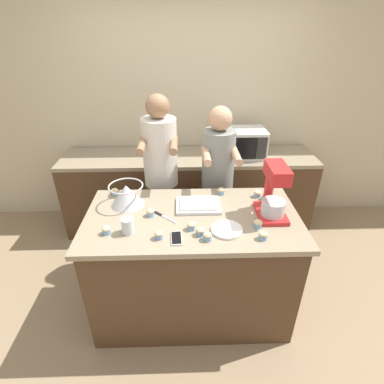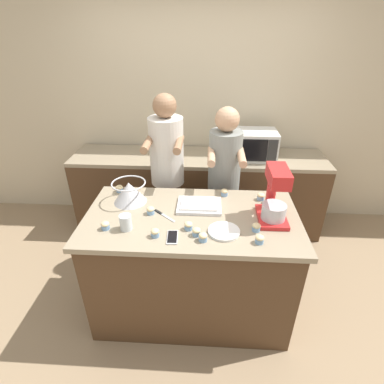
# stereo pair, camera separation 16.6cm
# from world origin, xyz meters

# --- Properties ---
(ground_plane) EXTENTS (16.00, 16.00, 0.00)m
(ground_plane) POSITION_xyz_m (0.00, 0.00, 0.00)
(ground_plane) COLOR #937A5B
(back_wall) EXTENTS (10.00, 0.06, 2.70)m
(back_wall) POSITION_xyz_m (0.00, 1.61, 1.35)
(back_wall) COLOR beige
(back_wall) RESTS_ON ground_plane
(island_counter) EXTENTS (1.58, 0.83, 0.95)m
(island_counter) POSITION_xyz_m (0.00, 0.00, 0.48)
(island_counter) COLOR #4C331E
(island_counter) RESTS_ON ground_plane
(back_counter) EXTENTS (2.80, 0.60, 0.90)m
(back_counter) POSITION_xyz_m (0.00, 1.26, 0.45)
(back_counter) COLOR #4C331E
(back_counter) RESTS_ON ground_plane
(person_left) EXTENTS (0.33, 0.49, 1.69)m
(person_left) POSITION_xyz_m (-0.27, 0.68, 0.90)
(person_left) COLOR brown
(person_left) RESTS_ON ground_plane
(person_right) EXTENTS (0.31, 0.49, 1.58)m
(person_right) POSITION_xyz_m (0.26, 0.68, 0.85)
(person_right) COLOR #33384C
(person_right) RESTS_ON ground_plane
(stand_mixer) EXTENTS (0.20, 0.30, 0.40)m
(stand_mixer) POSITION_xyz_m (0.58, 0.00, 1.13)
(stand_mixer) COLOR red
(stand_mixer) RESTS_ON island_counter
(mixing_bowl) EXTENTS (0.27, 0.27, 0.17)m
(mixing_bowl) POSITION_xyz_m (-0.50, 0.18, 1.04)
(mixing_bowl) COLOR #BCBCC1
(mixing_bowl) RESTS_ON island_counter
(baking_tray) EXTENTS (0.34, 0.25, 0.04)m
(baking_tray) POSITION_xyz_m (0.05, 0.13, 0.97)
(baking_tray) COLOR silver
(baking_tray) RESTS_ON island_counter
(microwave_oven) EXTENTS (0.48, 0.36, 0.30)m
(microwave_oven) POSITION_xyz_m (0.59, 1.26, 1.05)
(microwave_oven) COLOR silver
(microwave_oven) RESTS_ON back_counter
(cell_phone) EXTENTS (0.08, 0.15, 0.01)m
(cell_phone) POSITION_xyz_m (-0.11, -0.26, 0.95)
(cell_phone) COLOR silver
(cell_phone) RESTS_ON island_counter
(drinking_glass) EXTENTS (0.08, 0.08, 0.11)m
(drinking_glass) POSITION_xyz_m (-0.44, -0.18, 1.00)
(drinking_glass) COLOR silver
(drinking_glass) RESTS_ON island_counter
(small_plate) EXTENTS (0.22, 0.22, 0.02)m
(small_plate) POSITION_xyz_m (0.23, -0.18, 0.96)
(small_plate) COLOR white
(small_plate) RESTS_ON island_counter
(knife) EXTENTS (0.18, 0.16, 0.01)m
(knife) POSITION_xyz_m (-0.21, -0.00, 0.95)
(knife) COLOR #BCBCC1
(knife) RESTS_ON island_counter
(cupcake_0) EXTENTS (0.06, 0.06, 0.06)m
(cupcake_0) POSITION_xyz_m (-0.63, 0.33, 0.98)
(cupcake_0) COLOR #759EC6
(cupcake_0) RESTS_ON island_counter
(cupcake_1) EXTENTS (0.06, 0.06, 0.06)m
(cupcake_1) POSITION_xyz_m (-0.01, -0.16, 0.98)
(cupcake_1) COLOR #759EC6
(cupcake_1) RESTS_ON island_counter
(cupcake_2) EXTENTS (0.06, 0.06, 0.06)m
(cupcake_2) POSITION_xyz_m (0.59, 0.22, 0.98)
(cupcake_2) COLOR #759EC6
(cupcake_2) RESTS_ON island_counter
(cupcake_3) EXTENTS (0.06, 0.06, 0.06)m
(cupcake_3) POSITION_xyz_m (-0.58, -0.19, 0.98)
(cupcake_3) COLOR #759EC6
(cupcake_3) RESTS_ON island_counter
(cupcake_4) EXTENTS (0.06, 0.06, 0.06)m
(cupcake_4) POSITION_xyz_m (0.05, -0.23, 0.98)
(cupcake_4) COLOR #759EC6
(cupcake_4) RESTS_ON island_counter
(cupcake_5) EXTENTS (0.06, 0.06, 0.06)m
(cupcake_5) POSITION_xyz_m (0.45, -0.28, 0.98)
(cupcake_5) COLOR #759EC6
(cupcake_5) RESTS_ON island_counter
(cupcake_6) EXTENTS (0.06, 0.06, 0.06)m
(cupcake_6) POSITION_xyz_m (0.25, 0.32, 0.98)
(cupcake_6) COLOR #759EC6
(cupcake_6) RESTS_ON island_counter
(cupcake_7) EXTENTS (0.06, 0.06, 0.06)m
(cupcake_7) POSITION_xyz_m (0.09, -0.28, 0.98)
(cupcake_7) COLOR #759EC6
(cupcake_7) RESTS_ON island_counter
(cupcake_8) EXTENTS (0.06, 0.06, 0.06)m
(cupcake_8) POSITION_xyz_m (0.54, 0.27, 0.98)
(cupcake_8) COLOR #759EC6
(cupcake_8) RESTS_ON island_counter
(cupcake_9) EXTENTS (0.06, 0.06, 0.06)m
(cupcake_9) POSITION_xyz_m (0.45, -0.15, 0.98)
(cupcake_9) COLOR #759EC6
(cupcake_9) RESTS_ON island_counter
(cupcake_10) EXTENTS (0.06, 0.06, 0.06)m
(cupcake_10) POSITION_xyz_m (-0.31, 0.01, 0.98)
(cupcake_10) COLOR #759EC6
(cupcake_10) RESTS_ON island_counter
(cupcake_11) EXTENTS (0.06, 0.06, 0.06)m
(cupcake_11) POSITION_xyz_m (-0.23, -0.25, 0.98)
(cupcake_11) COLOR #759EC6
(cupcake_11) RESTS_ON island_counter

